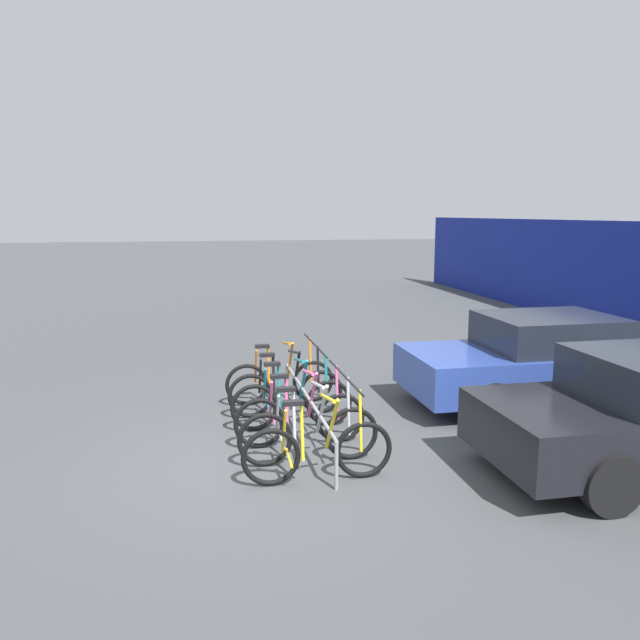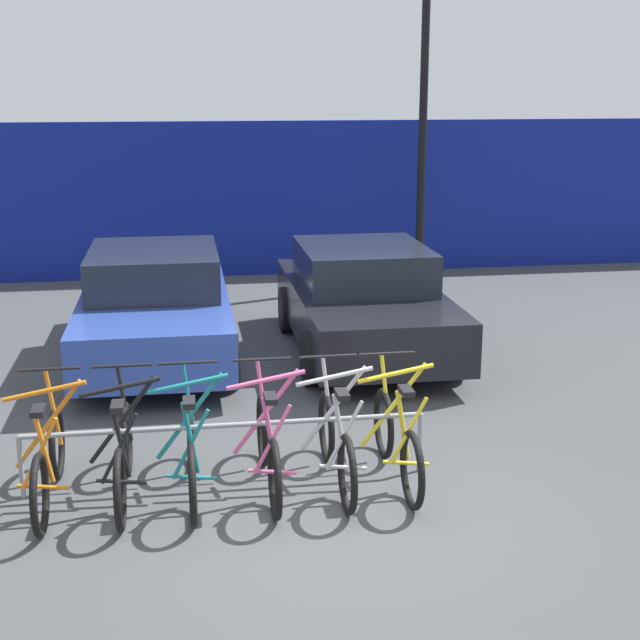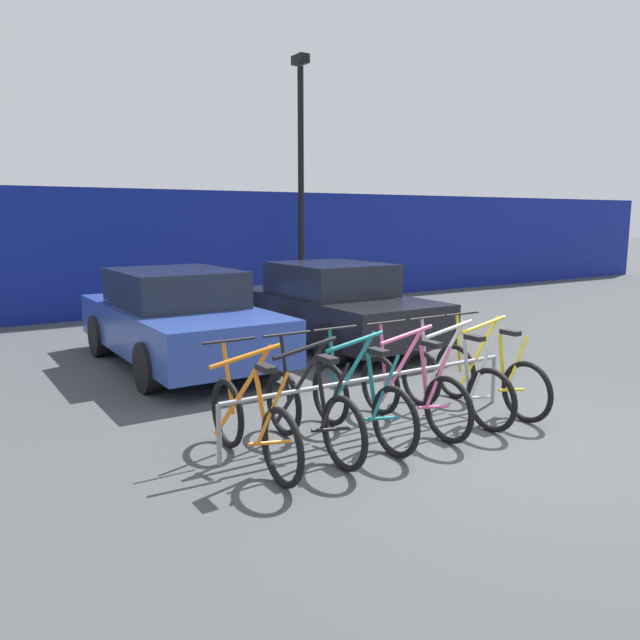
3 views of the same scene
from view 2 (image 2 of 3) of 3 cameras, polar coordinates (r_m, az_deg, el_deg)
name	(u,v)px [view 2 (image 2 of 3)]	position (r m, az deg, el deg)	size (l,w,h in m)	color
ground_plane	(331,513)	(7.47, 0.71, -12.22)	(120.00, 120.00, 0.00)	#424447
hoarding_wall	(243,199)	(16.22, -4.96, 7.70)	(36.00, 0.16, 2.76)	navy
bike_rack	(227,432)	(7.80, -6.00, -7.17)	(3.51, 0.04, 0.57)	gray
bicycle_orange	(48,462)	(7.79, -16.99, -8.67)	(0.68, 1.71, 1.05)	black
bicycle_black	(123,457)	(7.72, -12.48, -8.56)	(0.68, 1.71, 1.05)	black
bicycle_teal	(191,453)	(7.70, -8.26, -8.42)	(0.68, 1.71, 1.05)	black
bicycle_pink	(268,448)	(7.73, -3.33, -8.19)	(0.68, 1.71, 1.05)	black
bicycle_silver	(336,444)	(7.80, 1.04, -7.93)	(0.68, 1.71, 1.05)	black
bicycle_yellow	(397,440)	(7.91, 4.95, -7.67)	(0.68, 1.71, 1.05)	black
car_blue	(155,305)	(11.43, -10.49, 0.93)	(1.91, 4.23, 1.40)	#2D479E
car_black	(364,301)	(11.51, 2.80, 1.25)	(1.91, 4.02, 1.40)	black
lamp_post	(424,94)	(15.61, 6.66, 14.18)	(0.24, 0.44, 5.76)	black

